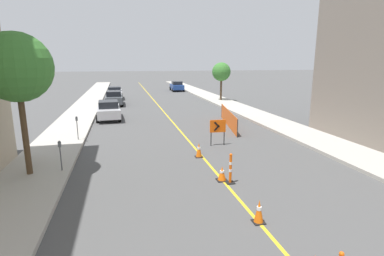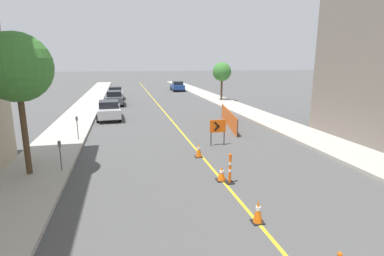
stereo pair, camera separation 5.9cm
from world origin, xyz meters
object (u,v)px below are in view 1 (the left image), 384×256
Objects in this scene: delineator_post_rear at (230,170)px; parking_meter_near_curb at (77,123)px; parked_car_opposite_side at (177,86)px; parking_meter_far_curb at (60,149)px; parked_car_curb_mid at (114,98)px; street_tree_left_near at (17,68)px; parked_car_curb_far at (115,93)px; traffic_cone_fifth at (199,150)px; traffic_cone_third at (259,211)px; arrow_barricade_primary at (218,127)px; traffic_cone_fourth at (222,174)px; parked_car_curb_near at (109,110)px; street_tree_right_near at (221,72)px.

delineator_post_rear is 0.87× the size of parking_meter_near_curb.
parked_car_opposite_side is 37.04m from parking_meter_far_curb.
parked_car_curb_mid is 21.55m from street_tree_left_near.
traffic_cone_fifth is at bearing -80.85° from parked_car_curb_far.
parked_car_opposite_side is at bearing 70.09° from street_tree_left_near.
traffic_cone_third is 0.17× the size of parked_car_opposite_side.
parking_meter_near_curb is at bearing 90.00° from parking_meter_far_curb.
parking_meter_near_curb is (-6.78, 7.93, 0.64)m from delineator_post_rear.
arrow_barricade_primary is 8.48m from parking_meter_far_curb.
parked_car_opposite_side is (5.14, 34.26, 0.43)m from traffic_cone_fifth.
traffic_cone_fourth is 6.98m from parking_meter_far_curb.
delineator_post_rear reaches higher than traffic_cone_third.
parked_car_curb_mid is (0.27, 8.42, 0.00)m from parked_car_curb_near.
arrow_barricade_primary is (1.22, 5.41, 0.52)m from delineator_post_rear.
parked_car_curb_far is 21.34m from parking_meter_near_curb.
delineator_post_rear is (0.21, 3.05, 0.18)m from traffic_cone_third.
arrow_barricade_primary is at bearing -58.97° from parked_car_curb_near.
traffic_cone_fourth is 37.79m from parked_car_opposite_side.
traffic_cone_fourth is 0.45× the size of parking_meter_far_curb.
traffic_cone_fourth is at bearing -78.98° from parked_car_curb_mid.
street_tree_right_near is (2.88, -13.94, 2.72)m from parked_car_opposite_side.
traffic_cone_fourth is 0.48m from delineator_post_rear.
parking_meter_far_curb is at bearing 139.32° from traffic_cone_third.
parked_car_opposite_side is 32.02m from parking_meter_near_curb.
arrow_barricade_primary is 1.13× the size of parking_meter_far_curb.
parked_car_curb_mid and parked_car_curb_far have the same top height.
parking_meter_far_curb is 3.66m from street_tree_left_near.
street_tree_left_near is at bearing -160.19° from arrow_barricade_primary.
parked_car_opposite_side is 37.73m from street_tree_left_near.
street_tree_left_near is (-3.08, -26.69, 3.76)m from parked_car_curb_far.
parked_car_curb_near reaches higher than arrow_barricade_primary.
parked_car_curb_near is at bearing 77.61° from parking_meter_near_curb.
traffic_cone_third is at bearing -82.57° from parked_car_curb_far.
arrow_barricade_primary is 0.34× the size of street_tree_right_near.
traffic_cone_third is at bearing -106.24° from street_tree_right_near.
traffic_cone_fifth is (-0.18, 6.59, 0.00)m from traffic_cone_third.
parked_car_curb_near is at bearing 125.98° from arrow_barricade_primary.
parked_car_curb_mid reaches higher than delineator_post_rear.
parked_car_curb_mid is (-6.16, 18.08, -0.27)m from arrow_barricade_primary.
traffic_cone_fourth is 10.06m from parking_meter_near_curb.
traffic_cone_fourth is 3.20m from traffic_cone_fifth.
parked_car_curb_far is at bearing 89.54° from parked_car_curb_mid.
street_tree_right_near is (14.41, 15.93, 2.33)m from parking_meter_near_curb.
parked_car_curb_mid reaches higher than arrow_barricade_primary.
parked_car_curb_near is at bearing -92.00° from parked_car_curb_far.
parked_car_curb_near is 15.79m from street_tree_right_near.
traffic_cone_fourth is at bearing -81.65° from parked_car_curb_far.
traffic_cone_fifth is 0.17× the size of parked_car_opposite_side.
parked_car_curb_far is at bearing 157.04° from street_tree_right_near.
parking_meter_near_curb reaches higher than traffic_cone_fourth.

